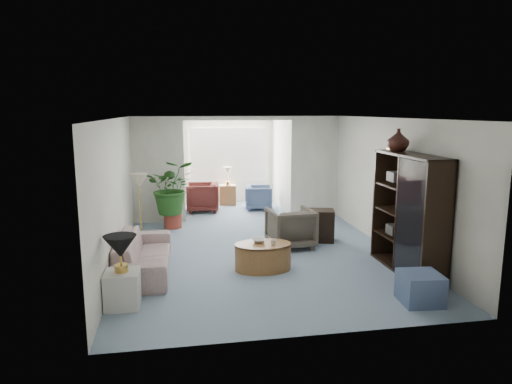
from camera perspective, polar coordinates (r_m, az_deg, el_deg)
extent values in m
plane|color=#849AAE|center=(8.42, 0.72, -8.10)|extent=(6.00, 6.00, 0.00)
plane|color=#849AAE|center=(12.34, -2.83, -2.21)|extent=(2.60, 2.60, 0.00)
cube|color=white|center=(10.95, -12.07, 2.65)|extent=(1.20, 0.12, 2.50)
cube|color=white|center=(11.46, 7.30, 3.12)|extent=(1.20, 0.12, 2.50)
cube|color=white|center=(10.96, -2.21, 9.16)|extent=(2.60, 0.12, 0.10)
cube|color=white|center=(13.18, -3.48, 4.75)|extent=(2.20, 0.02, 1.50)
cube|color=white|center=(13.15, -3.46, 4.74)|extent=(2.20, 0.02, 1.50)
cube|color=beige|center=(8.76, 16.92, 3.56)|extent=(0.04, 0.50, 0.40)
imported|color=#C0B1A2|center=(7.82, -13.79, -7.51)|extent=(0.85, 2.10, 0.61)
cube|color=silver|center=(6.59, -16.28, -11.53)|extent=(0.46, 0.46, 0.50)
cone|color=black|center=(6.40, -16.55, -6.53)|extent=(0.44, 0.44, 0.30)
cone|color=beige|center=(9.44, -14.35, 1.38)|extent=(0.36, 0.36, 0.28)
cylinder|color=#936235|center=(7.73, 0.88, -8.04)|extent=(1.05, 1.05, 0.45)
imported|color=silver|center=(7.74, 0.38, -6.05)|extent=(0.26, 0.26, 0.06)
imported|color=beige|center=(7.58, 2.15, -6.28)|extent=(0.10, 0.10, 0.09)
imported|color=#585245|center=(8.95, 4.33, -4.45)|extent=(0.90, 0.92, 0.77)
cube|color=black|center=(9.44, 8.00, -4.15)|extent=(0.63, 0.55, 0.65)
cube|color=black|center=(7.88, 18.49, -2.57)|extent=(0.47, 1.75, 1.95)
imported|color=#331711|center=(8.15, 17.28, 6.20)|extent=(0.37, 0.37, 0.38)
cube|color=slate|center=(6.86, 19.78, -11.19)|extent=(0.58, 0.58, 0.43)
cylinder|color=#96392B|center=(10.60, -10.30, -3.53)|extent=(0.40, 0.40, 0.32)
imported|color=#26581E|center=(10.45, -10.43, 0.60)|extent=(1.11, 0.96, 1.23)
imported|color=slate|center=(12.33, 0.33, -0.68)|extent=(0.78, 0.76, 0.64)
imported|color=#51211B|center=(12.14, -6.65, -0.65)|extent=(0.91, 0.89, 0.75)
cube|color=#936235|center=(12.96, -3.53, -0.35)|extent=(0.50, 0.41, 0.56)
cube|color=#332D27|center=(7.45, 19.68, 1.08)|extent=(0.30, 0.26, 0.16)
cube|color=#2E2D2A|center=(8.16, 17.16, -4.49)|extent=(0.30, 0.26, 0.16)
cube|color=black|center=(7.49, 19.91, -5.95)|extent=(0.30, 0.26, 0.16)
cube|color=#585553|center=(8.04, 17.29, 1.84)|extent=(0.30, 0.26, 0.16)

